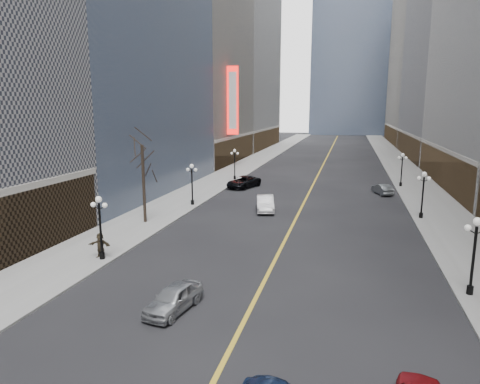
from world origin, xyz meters
The scene contains 19 objects.
sidewalk_east centered at (14.00, 70.00, 0.07)m, with size 6.00×230.00×0.15m, color gray.
sidewalk_west centered at (-14.00, 70.00, 0.07)m, with size 6.00×230.00×0.15m, color gray.
lane_line centered at (0.00, 80.00, 0.01)m, with size 0.25×200.00×0.02m, color gold.
bldg_east_d centered at (29.90, 149.00, 31.17)m, with size 26.60×46.60×62.80m.
bldg_west_c centered at (-29.88, 87.00, 25.19)m, with size 26.60×30.60×50.80m.
bldg_west_d centered at (-29.92, 121.00, 36.17)m, with size 26.60×38.60×72.80m.
streetlamp_east_1 centered at (11.80, 30.00, 2.90)m, with size 1.26×0.44×4.52m.
streetlamp_east_2 centered at (11.80, 48.00, 2.90)m, with size 1.26×0.44×4.52m.
streetlamp_east_3 centered at (11.80, 66.00, 2.90)m, with size 1.26×0.44×4.52m.
streetlamp_west_1 centered at (-11.80, 30.00, 2.90)m, with size 1.26×0.44×4.52m.
streetlamp_west_2 centered at (-11.80, 48.00, 2.90)m, with size 1.26×0.44×4.52m.
streetlamp_west_3 centered at (-11.80, 66.00, 2.90)m, with size 1.26×0.44×4.52m.
theatre_marquee centered at (-15.88, 80.00, 12.00)m, with size 2.00×0.55×12.00m.
tree_west_far centered at (-13.50, 40.00, 6.24)m, with size 3.60×3.60×7.92m.
car_nb_near centered at (-3.90, 24.21, 0.70)m, with size 1.65×4.10×1.40m, color #A5A8AC.
car_nb_mid centered at (-3.55, 47.69, 0.81)m, with size 1.72×4.92×1.62m, color #BDBDBF.
car_nb_far centered at (-9.00, 60.21, 0.79)m, with size 2.62×5.69×1.58m, color black.
car_sb_far centered at (9.00, 60.04, 0.65)m, with size 1.38×3.97×1.31m, color #53575B.
ped_west_far centered at (-12.07, 30.27, 1.05)m, with size 1.66×0.48×1.79m, color #31291B.
Camera 1 is at (4.74, 4.60, 10.55)m, focal length 32.00 mm.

